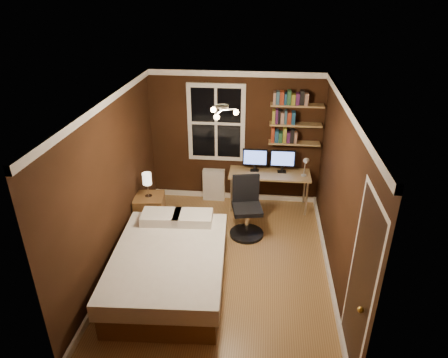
# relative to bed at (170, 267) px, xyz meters

# --- Properties ---
(floor) EXTENTS (4.20, 4.20, 0.00)m
(floor) POSITION_rel_bed_xyz_m (0.69, 0.55, -0.30)
(floor) COLOR brown
(floor) RESTS_ON ground
(wall_back) EXTENTS (3.20, 0.04, 2.50)m
(wall_back) POSITION_rel_bed_xyz_m (0.69, 2.65, 0.95)
(wall_back) COLOR black
(wall_back) RESTS_ON ground
(wall_left) EXTENTS (0.04, 4.20, 2.50)m
(wall_left) POSITION_rel_bed_xyz_m (-0.91, 0.55, 0.95)
(wall_left) COLOR black
(wall_left) RESTS_ON ground
(wall_right) EXTENTS (0.04, 4.20, 2.50)m
(wall_right) POSITION_rel_bed_xyz_m (2.29, 0.55, 0.95)
(wall_right) COLOR black
(wall_right) RESTS_ON ground
(ceiling) EXTENTS (3.20, 4.20, 0.02)m
(ceiling) POSITION_rel_bed_xyz_m (0.69, 0.55, 2.20)
(ceiling) COLOR white
(ceiling) RESTS_ON wall_back
(window) EXTENTS (1.06, 0.06, 1.46)m
(window) POSITION_rel_bed_xyz_m (0.34, 2.62, 1.25)
(window) COLOR white
(window) RESTS_ON wall_back
(door) EXTENTS (0.03, 0.82, 2.05)m
(door) POSITION_rel_bed_xyz_m (2.28, -1.00, 0.72)
(door) COLOR black
(door) RESTS_ON ground
(door_knob) EXTENTS (0.06, 0.06, 0.06)m
(door_knob) POSITION_rel_bed_xyz_m (2.24, -1.30, 0.70)
(door_knob) COLOR gold
(door_knob) RESTS_ON door
(ceiling_fixture) EXTENTS (0.44, 0.44, 0.18)m
(ceiling_fixture) POSITION_rel_bed_xyz_m (0.69, 0.45, 2.10)
(ceiling_fixture) COLOR beige
(ceiling_fixture) RESTS_ON ceiling
(bookshelf_lower) EXTENTS (0.92, 0.22, 0.03)m
(bookshelf_lower) POSITION_rel_bed_xyz_m (1.77, 2.53, 0.95)
(bookshelf_lower) COLOR tan
(bookshelf_lower) RESTS_ON wall_back
(books_row_lower) EXTENTS (0.42, 0.16, 0.23)m
(books_row_lower) POSITION_rel_bed_xyz_m (1.77, 2.53, 1.08)
(books_row_lower) COLOR #97331B
(books_row_lower) RESTS_ON bookshelf_lower
(bookshelf_middle) EXTENTS (0.92, 0.22, 0.03)m
(bookshelf_middle) POSITION_rel_bed_xyz_m (1.77, 2.53, 1.30)
(bookshelf_middle) COLOR tan
(bookshelf_middle) RESTS_ON wall_back
(books_row_middle) EXTENTS (0.42, 0.16, 0.23)m
(books_row_middle) POSITION_rel_bed_xyz_m (1.77, 2.53, 1.43)
(books_row_middle) COLOR navy
(books_row_middle) RESTS_ON bookshelf_middle
(bookshelf_upper) EXTENTS (0.92, 0.22, 0.03)m
(bookshelf_upper) POSITION_rel_bed_xyz_m (1.77, 2.53, 1.65)
(bookshelf_upper) COLOR tan
(bookshelf_upper) RESTS_ON wall_back
(books_row_upper) EXTENTS (0.54, 0.16, 0.23)m
(books_row_upper) POSITION_rel_bed_xyz_m (1.77, 2.53, 1.78)
(books_row_upper) COLOR #265936
(books_row_upper) RESTS_ON bookshelf_upper
(bed) EXTENTS (1.62, 2.17, 0.71)m
(bed) POSITION_rel_bed_xyz_m (0.00, 0.00, 0.00)
(bed) COLOR brown
(bed) RESTS_ON ground
(nightstand) EXTENTS (0.54, 0.54, 0.61)m
(nightstand) POSITION_rel_bed_xyz_m (-0.68, 1.42, 0.00)
(nightstand) COLOR brown
(nightstand) RESTS_ON ground
(bedside_lamp) EXTENTS (0.15, 0.15, 0.43)m
(bedside_lamp) POSITION_rel_bed_xyz_m (-0.68, 1.42, 0.52)
(bedside_lamp) COLOR #F8EACE
(bedside_lamp) RESTS_ON nightstand
(radiator) EXTENTS (0.42, 0.15, 0.63)m
(radiator) POSITION_rel_bed_xyz_m (0.29, 2.54, 0.01)
(radiator) COLOR silver
(radiator) RESTS_ON ground
(desk) EXTENTS (1.49, 0.56, 0.71)m
(desk) POSITION_rel_bed_xyz_m (1.35, 2.35, 0.34)
(desk) COLOR tan
(desk) RESTS_ON ground
(monitor_left) EXTENTS (0.46, 0.12, 0.43)m
(monitor_left) POSITION_rel_bed_xyz_m (1.07, 2.43, 0.62)
(monitor_left) COLOR black
(monitor_left) RESTS_ON desk
(monitor_right) EXTENTS (0.46, 0.12, 0.43)m
(monitor_right) POSITION_rel_bed_xyz_m (1.58, 2.43, 0.62)
(monitor_right) COLOR black
(monitor_right) RESTS_ON desk
(desk_lamp) EXTENTS (0.14, 0.32, 0.44)m
(desk_lamp) POSITION_rel_bed_xyz_m (1.97, 2.22, 0.62)
(desk_lamp) COLOR silver
(desk_lamp) RESTS_ON desk
(office_chair) EXTENTS (0.57, 0.57, 1.04)m
(office_chair) POSITION_rel_bed_xyz_m (0.99, 1.40, 0.10)
(office_chair) COLOR black
(office_chair) RESTS_ON ground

